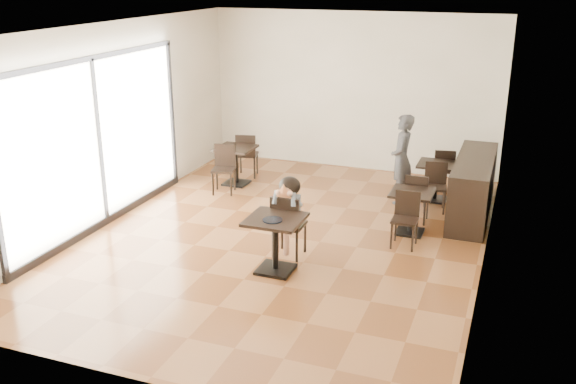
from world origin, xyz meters
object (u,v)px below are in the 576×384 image
at_px(chair_back_b, 435,188).
at_px(chair_left_b, 223,170).
at_px(chair_mid_b, 405,220).
at_px(chair_back_a, 444,170).
at_px(child, 289,217).
at_px(cafe_table_left, 236,166).
at_px(chair_mid_a, 417,197).
at_px(child_chair, 289,225).
at_px(chair_left_a, 247,155).
at_px(cafe_table_mid, 411,212).
at_px(adult_patron, 402,159).
at_px(child_table, 275,245).
at_px(cafe_table_back, 436,182).

bearing_deg(chair_back_b, chair_left_b, 177.00).
relative_size(chair_mid_b, chair_back_a, 1.00).
height_order(child, chair_back_a, child).
distance_m(chair_mid_b, chair_left_b, 3.84).
xyz_separation_m(cafe_table_left, chair_mid_a, (3.62, -0.73, 0.05)).
relative_size(chair_mid_b, chair_back_b, 1.00).
distance_m(child_chair, chair_left_a, 3.90).
bearing_deg(cafe_table_left, chair_mid_a, -11.33).
height_order(child, cafe_table_left, child).
bearing_deg(child_chair, chair_mid_b, -149.12).
height_order(chair_mid_b, chair_left_a, chair_left_a).
relative_size(chair_mid_a, chair_back_a, 1.00).
xyz_separation_m(cafe_table_mid, chair_left_b, (-3.62, 0.73, 0.10)).
bearing_deg(chair_mid_a, adult_patron, -62.30).
bearing_deg(child_table, chair_back_b, 61.22).
height_order(child_chair, chair_left_a, child_chair).
bearing_deg(adult_patron, child_table, -26.68).
relative_size(chair_left_b, chair_back_a, 1.06).
bearing_deg(child, chair_left_a, 122.70).
height_order(chair_mid_b, chair_back_a, chair_back_a).
bearing_deg(cafe_table_left, chair_left_b, -90.00).
distance_m(cafe_table_left, chair_back_a, 3.95).
bearing_deg(chair_mid_a, cafe_table_mid, 90.00).
height_order(child, cafe_table_mid, child).
bearing_deg(child, adult_patron, 69.27).
height_order(cafe_table_back, chair_mid_b, chair_mid_b).
height_order(child, chair_mid_a, child).
bearing_deg(cafe_table_back, chair_back_a, 83.40).
bearing_deg(child, child_chair, 0.00).
relative_size(chair_left_a, chair_left_b, 1.00).
height_order(cafe_table_left, chair_back_a, chair_back_a).
relative_size(child_chair, cafe_table_mid, 1.37).
bearing_deg(chair_left_b, cafe_table_left, 76.37).
xyz_separation_m(child_chair, chair_left_a, (-2.11, 3.28, -0.03)).
height_order(child_table, chair_left_b, chair_left_b).
distance_m(child, chair_back_a, 4.08).
xyz_separation_m(child, adult_patron, (1.07, 2.84, 0.20)).
bearing_deg(chair_back_a, child_table, 58.77).
relative_size(child_chair, adult_patron, 0.59).
xyz_separation_m(child_table, adult_patron, (1.07, 3.39, 0.40)).
bearing_deg(adult_patron, child, -29.82).
height_order(chair_mid_a, chair_mid_b, same).
height_order(cafe_table_left, chair_left_b, chair_left_b).
height_order(cafe_table_mid, chair_mid_b, chair_mid_b).
xyz_separation_m(child_chair, cafe_table_mid, (1.51, 1.45, -0.13)).
height_order(child_table, chair_mid_b, chair_mid_b).
distance_m(child_chair, child, 0.12).
height_order(adult_patron, cafe_table_mid, adult_patron).
xyz_separation_m(adult_patron, chair_left_a, (-3.18, 0.44, -0.35)).
bearing_deg(chair_mid_b, chair_left_b, 160.58).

